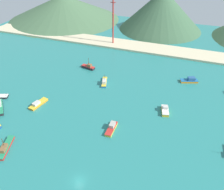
# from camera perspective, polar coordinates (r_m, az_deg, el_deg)

# --- Properties ---
(ground) EXTENTS (260.00, 280.00, 0.50)m
(ground) POSITION_cam_1_polar(r_m,az_deg,el_deg) (95.41, 0.14, -6.35)
(ground) COLOR teal
(fishing_boat_1) EXTENTS (9.21, 5.88, 2.63)m
(fishing_boat_1) POSITION_cam_1_polar(r_m,az_deg,el_deg) (125.58, 18.34, 3.43)
(fishing_boat_1) COLOR orange
(fishing_boat_1) RESTS_ON ground
(fishing_boat_4) EXTENTS (4.34, 7.36, 2.58)m
(fishing_boat_4) POSITION_cam_1_polar(r_m,az_deg,el_deg) (101.53, 12.75, -3.62)
(fishing_boat_4) COLOR gold
(fishing_boat_4) RESTS_ON ground
(fishing_boat_6) EXTENTS (4.38, 9.68, 2.06)m
(fishing_boat_6) POSITION_cam_1_polar(r_m,az_deg,el_deg) (107.95, -17.51, -2.03)
(fishing_boat_6) COLOR orange
(fishing_boat_6) RESTS_ON ground
(fishing_boat_9) EXTENTS (4.98, 9.69, 5.09)m
(fishing_boat_9) POSITION_cam_1_polar(r_m,az_deg,el_deg) (118.05, -1.87, 3.20)
(fishing_boat_9) COLOR #1E5BA8
(fishing_boat_9) RESTS_ON ground
(fishing_boat_12) EXTENTS (5.83, 11.11, 5.46)m
(fishing_boat_12) POSITION_cam_1_polar(r_m,az_deg,el_deg) (91.49, -24.45, -11.57)
(fishing_boat_12) COLOR red
(fishing_boat_12) RESTS_ON ground
(fishing_boat_13) EXTENTS (2.58, 8.46, 2.48)m
(fishing_boat_13) POSITION_cam_1_polar(r_m,az_deg,el_deg) (90.80, -0.10, -7.95)
(fishing_boat_13) COLOR gold
(fishing_boat_13) RESTS_ON ground
(fishing_boat_14) EXTENTS (8.20, 4.01, 6.38)m
(fishing_boat_14) POSITION_cam_1_polar(r_m,az_deg,el_deg) (132.41, -5.74, 6.81)
(fishing_boat_14) COLOR #232328
(fishing_boat_14) RESTS_ON ground
(beach_strip) EXTENTS (247.00, 16.30, 1.20)m
(beach_strip) POSITION_cam_1_polar(r_m,az_deg,el_deg) (157.68, 9.77, 11.02)
(beach_strip) COLOR beige
(beach_strip) RESTS_ON ground
(hill_west) EXTENTS (95.15, 95.15, 20.33)m
(hill_west) POSITION_cam_1_polar(r_m,az_deg,el_deg) (219.14, -11.68, 20.13)
(hill_west) COLOR #476B47
(hill_west) RESTS_ON ground
(hill_central) EXTENTS (63.40, 63.40, 29.57)m
(hill_central) POSITION_cam_1_polar(r_m,az_deg,el_deg) (192.71, 11.97, 19.58)
(hill_central) COLOR #3D6042
(hill_central) RESTS_ON ground
(radio_tower) EXTENTS (3.33, 2.67, 33.33)m
(radio_tower) POSITION_cam_1_polar(r_m,az_deg,el_deg) (158.12, 0.26, 17.91)
(radio_tower) COLOR #B7332D
(radio_tower) RESTS_ON ground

